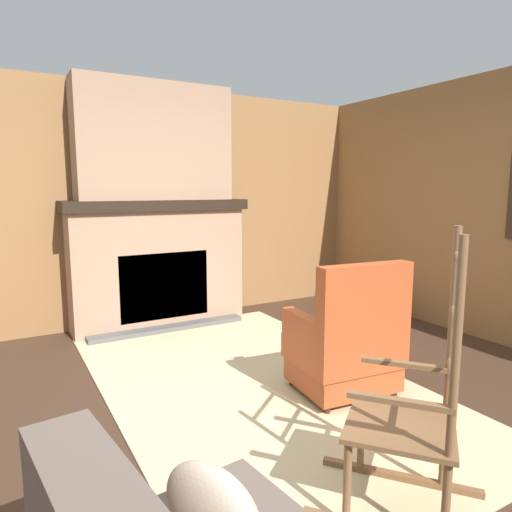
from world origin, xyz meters
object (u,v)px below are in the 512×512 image
at_px(oil_lamp_vase, 122,190).
at_px(storage_case, 180,194).
at_px(armchair, 347,347).
at_px(decorative_plate_on_mantel, 149,189).
at_px(rocking_chair, 411,424).
at_px(firewood_stack, 372,310).

distance_m(oil_lamp_vase, storage_case, 0.64).
height_order(armchair, decorative_plate_on_mantel, decorative_plate_on_mantel).
bearing_deg(decorative_plate_on_mantel, armchair, 15.60).
xyz_separation_m(rocking_chair, firewood_stack, (-2.37, 2.05, -0.31)).
relative_size(firewood_stack, decorative_plate_on_mantel, 2.28).
height_order(rocking_chair, storage_case, storage_case).
bearing_deg(storage_case, rocking_chair, -3.52).
xyz_separation_m(firewood_stack, storage_case, (-1.16, -1.84, 1.31)).
relative_size(rocking_chair, oil_lamp_vase, 4.63).
relative_size(oil_lamp_vase, storage_case, 1.32).
xyz_separation_m(armchair, oil_lamp_vase, (-2.44, -0.99, 1.12)).
height_order(armchair, firewood_stack, armchair).
relative_size(rocking_chair, storage_case, 6.12).
bearing_deg(rocking_chair, storage_case, -42.70).
bearing_deg(firewood_stack, decorative_plate_on_mantel, -118.44).
relative_size(armchair, oil_lamp_vase, 3.49).
height_order(armchair, rocking_chair, rocking_chair).
bearing_deg(rocking_chair, decorative_plate_on_mantel, -37.23).
height_order(rocking_chair, firewood_stack, rocking_chair).
distance_m(armchair, decorative_plate_on_mantel, 2.80).
xyz_separation_m(rocking_chair, oil_lamp_vase, (-3.53, -0.42, 1.05)).
distance_m(rocking_chair, oil_lamp_vase, 3.71).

